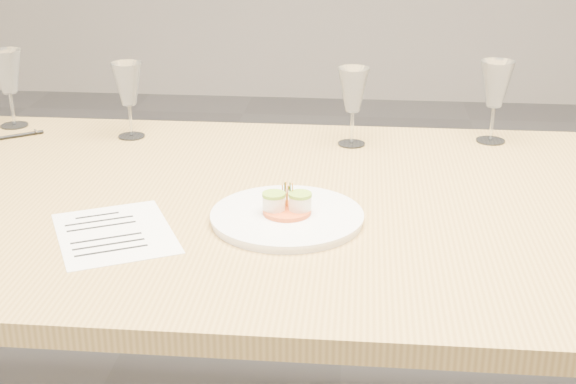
# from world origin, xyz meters

# --- Properties ---
(dining_table) EXTENTS (2.40, 1.00, 0.75)m
(dining_table) POSITION_xyz_m (0.00, 0.00, 0.68)
(dining_table) COLOR tan
(dining_table) RESTS_ON ground
(dinner_plate) EXTENTS (0.28, 0.28, 0.07)m
(dinner_plate) POSITION_xyz_m (-0.10, -0.10, 0.76)
(dinner_plate) COLOR white
(dinner_plate) RESTS_ON dining_table
(recipe_sheet) EXTENTS (0.29, 0.31, 0.00)m
(recipe_sheet) POSITION_xyz_m (-0.40, -0.19, 0.75)
(recipe_sheet) COLOR white
(recipe_sheet) RESTS_ON dining_table
(ballpoint_pen) EXTENTS (0.11, 0.08, 0.01)m
(ballpoint_pen) POSITION_xyz_m (-0.80, 0.33, 0.75)
(ballpoint_pen) COLOR black
(ballpoint_pen) RESTS_ON dining_table
(wine_glass_0) EXTENTS (0.08, 0.08, 0.19)m
(wine_glass_0) POSITION_xyz_m (-0.84, 0.42, 0.89)
(wine_glass_0) COLOR white
(wine_glass_0) RESTS_ON dining_table
(wine_glass_1) EXTENTS (0.07, 0.07, 0.18)m
(wine_glass_1) POSITION_xyz_m (-0.52, 0.36, 0.88)
(wine_glass_1) COLOR white
(wine_glass_1) RESTS_ON dining_table
(wine_glass_2) EXTENTS (0.07, 0.07, 0.18)m
(wine_glass_2) POSITION_xyz_m (0.01, 0.35, 0.88)
(wine_glass_2) COLOR white
(wine_glass_2) RESTS_ON dining_table
(wine_glass_3) EXTENTS (0.08, 0.08, 0.19)m
(wine_glass_3) POSITION_xyz_m (0.34, 0.41, 0.89)
(wine_glass_3) COLOR white
(wine_glass_3) RESTS_ON dining_table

